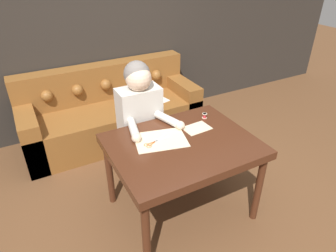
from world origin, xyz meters
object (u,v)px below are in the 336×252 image
person (140,123)px  scissors (153,143)px  dining_table (182,150)px  thread_spool (205,116)px  couch (111,113)px

person → scissors: person is taller
dining_table → thread_spool: thread_spool is taller
person → couch: bearing=89.9°
couch → person: bearing=-90.1°
person → dining_table: bearing=-78.3°
dining_table → person: person is taller
dining_table → person: bearing=101.7°
couch → scissors: couch is taller
dining_table → thread_spool: (0.38, 0.26, 0.10)m
person → scissors: size_ratio=5.31×
thread_spool → couch: bearing=111.9°
couch → thread_spool: size_ratio=46.71×
scissors → couch: bearing=86.0°
dining_table → scissors: (-0.22, 0.10, 0.08)m
dining_table → thread_spool: size_ratio=25.69×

